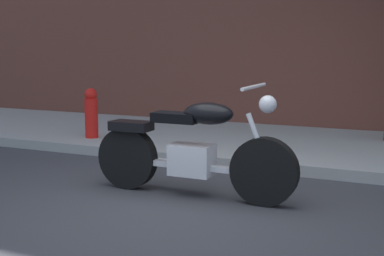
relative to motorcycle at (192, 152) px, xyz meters
The scene contains 4 objects.
ground_plane 0.70m from the motorcycle, 77.78° to the right, with size 60.00×60.00×0.00m, color #38383D.
sidewalk 2.78m from the motorcycle, 87.71° to the left, with size 24.46×3.04×0.14m, color #999999.
motorcycle is the anchor object (origin of this frame).
fire_hydrant 3.10m from the motorcycle, 144.08° to the left, with size 0.20×0.20×0.91m.
Camera 1 is at (1.99, -4.20, 1.52)m, focal length 48.15 mm.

